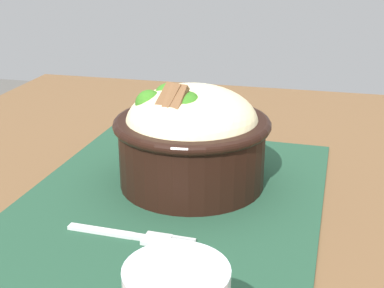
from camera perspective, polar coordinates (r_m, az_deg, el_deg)
table at (r=0.65m, az=0.57°, el=-10.76°), size 1.00×0.92×0.72m
placemat at (r=0.61m, az=-2.15°, el=-5.81°), size 0.43×0.34×0.00m
bowl at (r=0.62m, az=-0.07°, el=0.86°), size 0.18×0.18×0.13m
fork at (r=0.54m, az=-5.98°, el=-9.71°), size 0.02×0.13×0.00m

